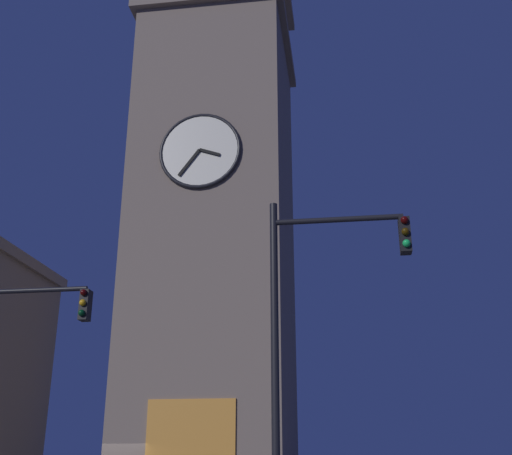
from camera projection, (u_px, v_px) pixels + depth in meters
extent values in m
cube|color=#75665B|center=(216.00, 252.00, 28.51)|extent=(6.44, 7.09, 21.40)
cube|color=#75665B|center=(220.00, 47.00, 32.34)|extent=(7.04, 7.69, 0.40)
cylinder|color=#75665B|center=(278.00, 47.00, 35.39)|extent=(0.70, 0.70, 3.40)
cylinder|color=#75665B|center=(247.00, 49.00, 35.62)|extent=(0.70, 0.70, 3.40)
cylinder|color=#75665B|center=(216.00, 52.00, 35.84)|extent=(0.70, 0.70, 3.40)
cylinder|color=#75665B|center=(185.00, 55.00, 36.07)|extent=(0.70, 0.70, 3.40)
cylinder|color=silver|center=(200.00, 151.00, 26.29)|extent=(3.28, 0.12, 3.28)
torus|color=black|center=(200.00, 151.00, 26.27)|extent=(3.44, 0.16, 3.44)
cube|color=black|center=(210.00, 152.00, 26.09)|extent=(0.89, 0.06, 0.41)
cube|color=black|center=(189.00, 163.00, 26.05)|extent=(0.92, 0.06, 1.19)
cylinder|color=black|center=(275.00, 370.00, 12.49)|extent=(0.16, 0.16, 7.00)
cylinder|color=black|center=(338.00, 220.00, 13.39)|extent=(2.69, 0.12, 0.12)
cube|color=black|center=(405.00, 236.00, 13.07)|extent=(0.22, 0.30, 0.75)
sphere|color=#360505|center=(404.00, 220.00, 13.00)|extent=(0.16, 0.16, 0.16)
sphere|color=#392705|center=(405.00, 232.00, 12.91)|extent=(0.16, 0.16, 0.16)
sphere|color=#18C154|center=(406.00, 243.00, 12.82)|extent=(0.16, 0.16, 0.16)
cylinder|color=black|center=(32.00, 290.00, 15.82)|extent=(2.83, 0.12, 0.12)
cube|color=black|center=(85.00, 305.00, 15.48)|extent=(0.22, 0.30, 0.75)
sphere|color=#360505|center=(84.00, 292.00, 15.41)|extent=(0.16, 0.16, 0.16)
sphere|color=orange|center=(83.00, 303.00, 15.33)|extent=(0.16, 0.16, 0.16)
sphere|color=#063316|center=(82.00, 313.00, 15.24)|extent=(0.16, 0.16, 0.16)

